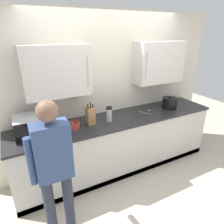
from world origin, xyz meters
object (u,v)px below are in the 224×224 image
object	(u,v)px
fruit_bowl	(72,125)
thermos_flask	(109,114)
microwave_oven	(34,126)
knife_block	(90,116)
person_figure	(54,165)
stock_pot	(169,103)
wooden_spoon	(147,112)

from	to	relation	value
fruit_bowl	thermos_flask	world-z (taller)	thermos_flask
microwave_oven	knife_block	bearing A→B (deg)	-1.73
knife_block	person_figure	xyz separation A→B (m)	(-0.72, -0.85, -0.06)
microwave_oven	stock_pot	xyz separation A→B (m)	(2.27, -0.07, -0.04)
wooden_spoon	thermos_flask	xyz separation A→B (m)	(-0.73, -0.03, 0.11)
microwave_oven	stock_pot	bearing A→B (deg)	-1.72
fruit_bowl	person_figure	xyz separation A→B (m)	(-0.44, -0.85, 0.03)
wooden_spoon	person_figure	distance (m)	1.93
thermos_flask	knife_block	distance (m)	0.29
stock_pot	thermos_flask	xyz separation A→B (m)	(-1.20, -0.00, 0.02)
wooden_spoon	knife_block	distance (m)	1.02
fruit_bowl	thermos_flask	distance (m)	0.57
stock_pot	thermos_flask	size ratio (longest dim) A/B	1.54
knife_block	microwave_oven	bearing A→B (deg)	178.27
wooden_spoon	knife_block	xyz separation A→B (m)	(-1.02, 0.02, 0.12)
person_figure	knife_block	bearing A→B (deg)	49.58
stock_pot	wooden_spoon	xyz separation A→B (m)	(-0.47, 0.03, -0.09)
fruit_bowl	person_figure	world-z (taller)	person_figure
wooden_spoon	thermos_flask	bearing A→B (deg)	-177.54
wooden_spoon	person_figure	xyz separation A→B (m)	(-1.74, -0.83, 0.06)
fruit_bowl	knife_block	world-z (taller)	knife_block
stock_pot	fruit_bowl	world-z (taller)	stock_pot
microwave_oven	fruit_bowl	xyz separation A→B (m)	(0.50, -0.02, -0.09)
microwave_oven	thermos_flask	world-z (taller)	microwave_oven
person_figure	stock_pot	bearing A→B (deg)	19.97
fruit_bowl	person_figure	size ratio (longest dim) A/B	0.13
wooden_spoon	thermos_flask	size ratio (longest dim) A/B	0.98
stock_pot	person_figure	xyz separation A→B (m)	(-2.21, -0.80, -0.03)
fruit_bowl	person_figure	bearing A→B (deg)	-117.48
wooden_spoon	knife_block	size ratio (longest dim) A/B	0.67
knife_block	fruit_bowl	bearing A→B (deg)	179.93
stock_pot	microwave_oven	bearing A→B (deg)	178.28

